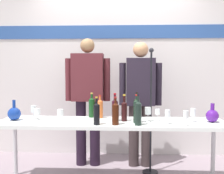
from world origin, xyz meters
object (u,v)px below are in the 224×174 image
at_px(wine_bottle_8, 92,107).
at_px(wine_glass_left_0, 37,112).
at_px(wine_bottle_5, 138,112).
at_px(wine_bottle_7, 100,108).
at_px(decanter_blue_right, 212,115).
at_px(wine_bottle_4, 124,110).
at_px(presenter_left, 88,93).
at_px(wine_glass_left_2, 34,109).
at_px(display_table, 111,126).
at_px(wine_bottle_0, 115,113).
at_px(wine_bottle_6, 137,110).
at_px(wine_glass_right_4, 168,114).
at_px(wine_glass_right_0, 186,115).
at_px(presenter_right, 140,96).
at_px(wine_glass_right_1, 157,112).
at_px(microphone_stand, 151,131).
at_px(wine_bottle_3, 97,113).
at_px(wine_glass_right_2, 193,113).
at_px(wine_glass_left_1, 60,113).
at_px(wine_bottle_1, 115,109).
at_px(wine_glass_right_3, 148,111).
at_px(decanter_blue_left, 14,113).
at_px(wine_bottle_2, 137,107).

bearing_deg(wine_bottle_8, wine_glass_left_0, -161.70).
bearing_deg(wine_bottle_5, wine_bottle_7, 137.69).
distance_m(decanter_blue_right, wine_bottle_4, 0.98).
bearing_deg(presenter_left, wine_glass_left_0, -128.29).
bearing_deg(wine_glass_left_2, display_table, -5.69).
bearing_deg(wine_bottle_0, wine_bottle_4, 66.23).
distance_m(wine_bottle_6, wine_glass_right_4, 0.33).
distance_m(wine_bottle_6, wine_glass_right_0, 0.52).
bearing_deg(presenter_right, wine_glass_right_1, -74.56).
bearing_deg(microphone_stand, wine_bottle_3, -135.82).
height_order(wine_bottle_7, wine_glass_right_4, wine_bottle_7).
distance_m(wine_glass_left_2, wine_glass_right_4, 1.55).
xyz_separation_m(wine_bottle_4, wine_glass_right_0, (0.64, -0.23, -0.01)).
bearing_deg(microphone_stand, wine_bottle_4, -130.75).
xyz_separation_m(wine_bottle_7, wine_glass_right_0, (0.93, -0.41, -0.01)).
relative_size(wine_bottle_0, wine_glass_right_2, 1.97).
height_order(wine_bottle_0, wine_glass_left_1, wine_bottle_0).
distance_m(display_table, wine_glass_right_0, 0.83).
bearing_deg(wine_glass_left_2, wine_glass_left_0, -44.15).
bearing_deg(presenter_left, wine_bottle_4, -52.24).
bearing_deg(wine_bottle_1, wine_bottle_8, 143.05).
height_order(display_table, wine_bottle_4, wine_bottle_4).
xyz_separation_m(wine_glass_left_0, wine_glass_right_4, (1.47, -0.16, 0.01)).
xyz_separation_m(wine_bottle_7, wine_glass_left_1, (-0.43, -0.23, -0.02)).
height_order(wine_glass_left_2, wine_glass_right_0, same).
bearing_deg(microphone_stand, wine_bottle_7, -161.81).
bearing_deg(wine_bottle_5, microphone_stand, 72.83).
height_order(wine_glass_right_1, microphone_stand, microphone_stand).
bearing_deg(wine_bottle_0, wine_glass_left_0, 166.12).
relative_size(wine_bottle_3, wine_bottle_4, 0.98).
xyz_separation_m(wine_bottle_1, wine_glass_left_2, (-0.96, 0.08, -0.02)).
bearing_deg(wine_bottle_6, wine_glass_right_3, 31.92).
xyz_separation_m(wine_glass_right_0, wine_glass_right_3, (-0.37, 0.23, 0.00)).
relative_size(wine_glass_left_0, microphone_stand, 0.08).
bearing_deg(decanter_blue_right, display_table, -179.78).
relative_size(wine_glass_left_1, wine_glass_left_2, 0.86).
bearing_deg(wine_glass_left_0, decanter_blue_left, -173.82).
xyz_separation_m(decanter_blue_right, wine_glass_left_1, (-1.70, -0.04, 0.02)).
bearing_deg(wine_glass_right_0, wine_glass_right_2, 60.55).
xyz_separation_m(wine_bottle_0, wine_bottle_2, (0.24, 0.45, 0.00)).
distance_m(wine_bottle_1, wine_bottle_4, 0.11).
relative_size(wine_bottle_6, wine_glass_right_3, 1.94).
bearing_deg(wine_bottle_6, wine_bottle_8, 150.30).
bearing_deg(presenter_right, wine_glass_right_0, -64.26).
relative_size(decanter_blue_right, wine_glass_left_0, 1.57).
bearing_deg(wine_bottle_8, wine_bottle_0, -54.54).
xyz_separation_m(wine_bottle_6, wine_glass_left_2, (-1.21, 0.16, -0.02)).
height_order(wine_bottle_7, microphone_stand, microphone_stand).
distance_m(wine_bottle_6, wine_glass_left_1, 0.86).
bearing_deg(wine_bottle_4, display_table, -174.61).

